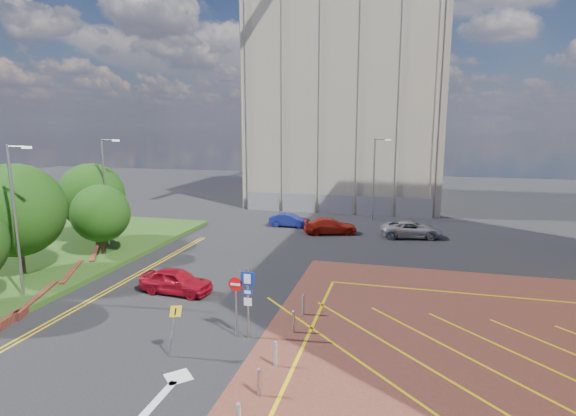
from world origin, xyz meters
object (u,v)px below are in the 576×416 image
at_px(lamp_left_far, 106,188).
at_px(warning_sign, 173,324).
at_px(lamp_left_near, 16,216).
at_px(car_silver_back, 411,229).
at_px(sign_cluster, 243,296).
at_px(car_red_left, 176,281).
at_px(tree_b, 16,210).
at_px(car_blue_back, 290,220).
at_px(car_red_back, 330,226).
at_px(tree_c, 101,213).
at_px(tree_d, 92,196).
at_px(lamp_back, 375,176).

xyz_separation_m(lamp_left_far, warning_sign, (12.60, -13.34, -3.23)).
relative_size(lamp_left_near, car_silver_back, 1.61).
height_order(sign_cluster, warning_sign, sign_cluster).
xyz_separation_m(sign_cluster, car_red_left, (-5.51, 4.14, -1.25)).
relative_size(tree_b, car_red_left, 1.64).
bearing_deg(car_blue_back, car_red_left, 173.35).
xyz_separation_m(sign_cluster, car_red_back, (0.55, 20.16, -1.29)).
xyz_separation_m(lamp_left_near, warning_sign, (10.60, -3.34, -3.23)).
bearing_deg(lamp_left_near, car_silver_back, 44.22).
bearing_deg(lamp_left_near, car_red_back, 55.28).
bearing_deg(car_red_back, car_blue_back, 49.57).
bearing_deg(sign_cluster, lamp_left_near, 175.44).
bearing_deg(car_blue_back, sign_cluster, -171.07).
xyz_separation_m(tree_c, sign_cluster, (13.80, -9.02, -1.24)).
distance_m(car_red_back, car_silver_back, 6.79).
distance_m(sign_cluster, warning_sign, 3.19).
height_order(tree_d, lamp_left_far, lamp_left_far).
distance_m(tree_c, lamp_left_far, 2.65).
relative_size(tree_b, tree_d, 1.11).
distance_m(lamp_left_near, car_blue_back, 23.15).
relative_size(sign_cluster, car_blue_back, 0.86).
bearing_deg(warning_sign, tree_b, 155.15).
bearing_deg(warning_sign, sign_cluster, 47.64).
height_order(tree_b, lamp_left_near, lamp_left_near).
xyz_separation_m(tree_b, tree_c, (2.00, 5.00, -1.04)).
bearing_deg(car_blue_back, warning_sign, -176.89).
height_order(lamp_left_far, car_red_back, lamp_left_far).
xyz_separation_m(lamp_left_near, lamp_back, (16.50, 26.00, -0.30)).
bearing_deg(warning_sign, car_silver_back, 67.54).
bearing_deg(car_red_back, car_red_left, 141.67).
xyz_separation_m(tree_b, car_blue_back, (12.31, 17.85, -3.62)).
bearing_deg(car_red_back, tree_b, 117.04).
bearing_deg(car_silver_back, sign_cluster, 149.27).
bearing_deg(tree_d, tree_c, -45.00).
relative_size(tree_c, car_blue_back, 1.32).
bearing_deg(car_red_left, car_silver_back, -34.15).
bearing_deg(lamp_left_far, lamp_back, 40.86).
relative_size(tree_c, car_red_back, 1.07).
xyz_separation_m(tree_c, car_red_left, (8.29, -4.87, -2.49)).
distance_m(tree_b, tree_d, 8.07).
height_order(tree_d, lamp_left_near, lamp_left_near).
xyz_separation_m(lamp_left_far, car_red_back, (15.27, 9.15, -3.99)).
height_order(tree_d, lamp_back, lamp_back).
xyz_separation_m(car_blue_back, car_red_back, (4.04, -1.70, 0.06)).
bearing_deg(car_silver_back, tree_d, 98.34).
height_order(tree_b, tree_d, tree_b).
xyz_separation_m(car_red_left, car_silver_back, (12.84, 16.38, -0.01)).
bearing_deg(car_red_left, tree_d, 59.04).
height_order(lamp_left_far, car_red_left, lamp_left_far).
height_order(tree_d, car_blue_back, tree_d).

